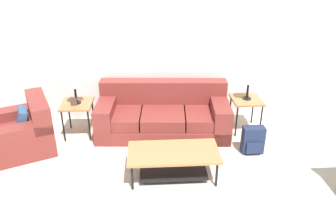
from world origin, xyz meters
name	(u,v)px	position (x,y,z in m)	size (l,w,h in m)	color
wall_back	(165,48)	(0.00, 3.76, 1.30)	(8.68, 0.06, 2.60)	white
couch	(163,116)	(-0.06, 3.15, 0.29)	(2.23, 1.08, 0.82)	maroon
armchair	(19,133)	(-2.30, 2.70, 0.28)	(1.33, 1.28, 0.80)	maroon
coffee_table	(173,158)	(0.01, 1.87, 0.30)	(1.22, 0.60, 0.41)	#A87042
side_table_left	(77,106)	(-1.47, 3.13, 0.52)	(0.49, 0.53, 0.58)	#A87042
side_table_right	(246,102)	(1.35, 3.13, 0.52)	(0.49, 0.53, 0.58)	#A87042
table_lamp_left	(74,80)	(-1.47, 3.13, 0.98)	(0.28, 0.28, 0.52)	black
table_lamp_right	(249,76)	(1.35, 3.13, 0.98)	(0.28, 0.28, 0.52)	black
backpack	(253,140)	(1.27, 2.40, 0.21)	(0.33, 0.24, 0.43)	#1E2847
picture_frame	(74,102)	(-1.50, 3.05, 0.64)	(0.10, 0.04, 0.13)	#4C3828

